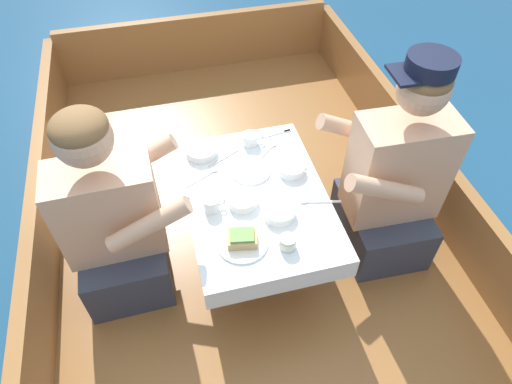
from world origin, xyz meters
The scene contains 24 objects.
ground_plane centered at (0.00, 0.00, 0.00)m, with size 60.00×60.00×0.00m, color navy.
boat_deck centered at (0.00, 0.00, 0.14)m, with size 2.00×3.48×0.28m, color brown.
gunwale_port centered at (-0.97, 0.00, 0.45)m, with size 0.06×3.48×0.34m, color #936033.
gunwale_starboard centered at (0.97, 0.00, 0.45)m, with size 0.06×3.48×0.34m, color #936033.
bow_coaming centered at (0.00, 1.71, 0.47)m, with size 1.88×0.06×0.39m, color #936033.
cockpit_table centered at (0.00, -0.02, 0.65)m, with size 0.60×0.85×0.42m.
person_port centered at (-0.60, 0.00, 0.66)m, with size 0.53×0.45×0.95m.
person_starboard centered at (0.60, -0.10, 0.69)m, with size 0.54×0.46×1.04m.
plate_sandwich centered at (-0.11, -0.25, 0.70)m, with size 0.20×0.20×0.01m.
plate_bread centered at (0.01, 0.13, 0.70)m, with size 0.18×0.18×0.01m.
sandwich centered at (-0.11, -0.25, 0.73)m, with size 0.13×0.11×0.05m.
bowl_port_near centered at (-0.18, 0.29, 0.72)m, with size 0.15×0.15×0.04m.
bowl_starboard_near centered at (-0.07, -0.05, 0.72)m, with size 0.13×0.13×0.04m.
bowl_center_far centered at (0.06, -0.15, 0.72)m, with size 0.13×0.13×0.04m.
bowl_port_far centered at (0.19, 0.08, 0.72)m, with size 0.12×0.12×0.04m.
coffee_cup_port centered at (-0.20, -0.05, 0.73)m, with size 0.09×0.06×0.06m.
coffee_cup_starboard centered at (0.06, 0.31, 0.72)m, with size 0.10×0.07×0.06m.
tin_can centered at (0.05, -0.31, 0.72)m, with size 0.07×0.07×0.05m.
utensil_spoon_starboard centered at (0.13, 0.24, 0.70)m, with size 0.14×0.12×0.01m.
utensil_spoon_center centered at (-0.19, 0.15, 0.70)m, with size 0.16×0.08×0.01m.
utensil_knife_port centered at (0.26, 0.16, 0.70)m, with size 0.02×0.17×0.00m.
utensil_knife_starboard centered at (-0.09, 0.24, 0.70)m, with size 0.16×0.09×0.00m.
utensil_fork_starboard centered at (0.20, 0.35, 0.70)m, with size 0.17×0.04×0.00m.
utensil_spoon_port centered at (0.23, -0.12, 0.70)m, with size 0.17×0.05×0.01m.
Camera 1 is at (-0.32, -1.29, 2.14)m, focal length 32.00 mm.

